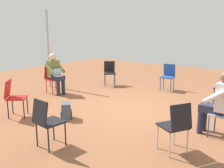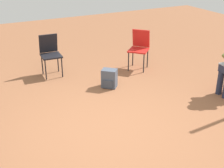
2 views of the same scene
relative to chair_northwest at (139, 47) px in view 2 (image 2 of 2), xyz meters
The scene contains 4 objects.
ground_plane 2.69m from the chair_northwest, 40.33° to the right, with size 15.54×15.54×0.00m, color brown.
chair_northwest is the anchor object (origin of this frame).
chair_west 1.92m from the chair_northwest, 105.49° to the right, with size 0.46×0.42×0.85m.
backpack_near_laptop_user 1.26m from the chair_northwest, 59.14° to the right, with size 0.34×0.34×0.36m.
Camera 2 is at (3.55, -1.77, 2.54)m, focal length 50.00 mm.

